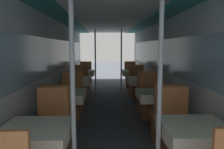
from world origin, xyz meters
name	(u,v)px	position (x,y,z in m)	size (l,w,h in m)	color
wall_left	(55,65)	(-1.28, 3.61, 1.12)	(0.05, 10.02, 2.15)	silver
wall_right	(164,65)	(1.28, 3.61, 1.12)	(0.05, 10.02, 2.15)	silver
ceiling_panel	(110,18)	(0.00, 3.61, 2.20)	(2.55, 10.02, 0.07)	white
dining_table_left_0	(36,136)	(-0.85, 0.69, 0.61)	(0.70, 0.70, 0.72)	#4C4C51
chair_left_far_0	(51,140)	(-0.85, 1.30, 0.30)	(0.43, 0.43, 0.99)	#9C5B31
support_pole_left_0	(73,92)	(-0.45, 0.69, 1.08)	(0.05, 0.05, 2.15)	silver
dining_table_left_1	(66,97)	(-0.85, 2.46, 0.61)	(0.70, 0.70, 0.72)	#4C4C51
chair_left_near_1	(59,125)	(-0.85, 1.84, 0.30)	(0.43, 0.43, 0.99)	#9C5B31
chair_left_far_1	(71,105)	(-0.85, 3.08, 0.30)	(0.43, 0.43, 0.99)	#9C5B31
dining_table_left_2	(78,82)	(-0.85, 4.23, 0.61)	(0.70, 0.70, 0.72)	#4C4C51
chair_left_near_2	(75,99)	(-0.85, 3.62, 0.30)	(0.43, 0.43, 0.99)	#9C5B31
chair_left_far_2	(80,89)	(-0.85, 4.85, 0.30)	(0.43, 0.43, 0.99)	#9C5B31
dining_table_left_3	(84,74)	(-0.85, 6.01, 0.61)	(0.70, 0.70, 0.72)	#4C4C51
chair_left_near_3	(82,86)	(-0.85, 5.39, 0.30)	(0.43, 0.43, 0.99)	#9C5B31
chair_left_far_3	(86,80)	(-0.85, 6.62, 0.30)	(0.43, 0.43, 0.99)	#9C5B31
support_pole_left_3	(95,60)	(-0.45, 6.01, 1.08)	(0.05, 0.05, 2.15)	silver
dining_table_right_0	(195,134)	(0.85, 0.69, 0.61)	(0.70, 0.70, 0.72)	#4C4C51
chair_right_far_0	(176,138)	(0.85, 1.30, 0.30)	(0.43, 0.43, 0.99)	#9C5B31
support_pole_right_0	(160,92)	(0.45, 0.69, 1.08)	(0.05, 0.05, 2.15)	silver
dining_table_right_1	(156,97)	(0.85, 2.46, 0.61)	(0.70, 0.70, 0.72)	#4C4C51
chair_right_near_1	(165,124)	(0.85, 1.84, 0.30)	(0.43, 0.43, 0.99)	#9C5B31
chair_right_far_1	(149,104)	(0.85, 3.08, 0.30)	(0.43, 0.43, 0.99)	#9C5B31
dining_table_right_2	(141,82)	(0.85, 4.23, 0.61)	(0.70, 0.70, 0.72)	#4C4C51
chair_right_near_2	(145,98)	(0.85, 3.62, 0.30)	(0.43, 0.43, 0.99)	#9C5B31
chair_right_far_2	(137,89)	(0.85, 4.85, 0.30)	(0.43, 0.43, 0.99)	#9C5B31
dining_table_right_3	(133,74)	(0.85, 6.01, 0.61)	(0.70, 0.70, 0.72)	#4C4C51
chair_right_near_3	(135,85)	(0.85, 5.39, 0.30)	(0.43, 0.43, 0.99)	#9C5B31
chair_right_far_3	(130,80)	(0.85, 6.62, 0.30)	(0.43, 0.43, 0.99)	#9C5B31
support_pole_right_3	(121,60)	(0.45, 6.01, 1.08)	(0.05, 0.05, 2.15)	silver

